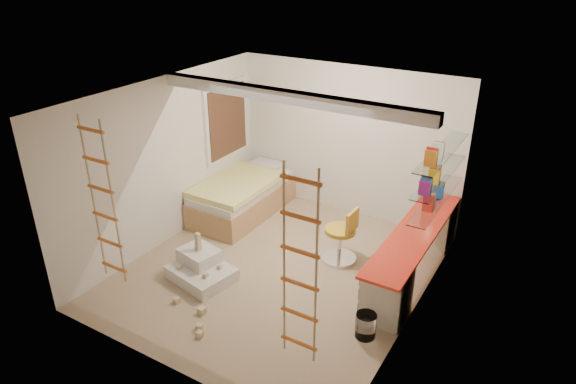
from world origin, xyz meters
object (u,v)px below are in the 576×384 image
Objects in this scene: bed at (243,196)px; desk at (413,252)px; swivel_chair at (341,242)px; play_platform at (201,268)px.

desk is at bearing -6.49° from bed.
swivel_chair is (-1.04, -0.15, -0.08)m from desk.
bed is at bearing 166.64° from swivel_chair.
bed is 2.27× the size of swivel_chair.
play_platform is at bearing -148.63° from desk.
desk is 1.06m from swivel_chair.
desk is at bearing 8.08° from swivel_chair.
swivel_chair is at bearing 42.92° from play_platform.
desk reaches higher than play_platform.
play_platform is (-1.52, -1.42, -0.17)m from swivel_chair.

